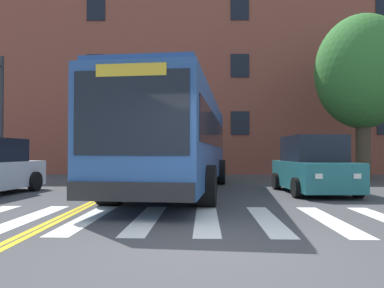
# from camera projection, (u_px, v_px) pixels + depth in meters

# --- Properties ---
(ground_plane) EXTENTS (120.00, 120.00, 0.00)m
(ground_plane) POSITION_uv_depth(u_px,v_px,m) (203.00, 250.00, 5.08)
(ground_plane) COLOR #424244
(crosswalk) EXTENTS (16.04, 3.65, 0.01)m
(crosswalk) POSITION_uv_depth(u_px,v_px,m) (177.00, 219.00, 7.40)
(crosswalk) COLOR white
(crosswalk) RESTS_ON ground
(lane_line_yellow_inner) EXTENTS (0.12, 36.00, 0.01)m
(lane_line_yellow_inner) POSITION_uv_depth(u_px,v_px,m) (148.00, 175.00, 21.43)
(lane_line_yellow_inner) COLOR gold
(lane_line_yellow_inner) RESTS_ON ground
(lane_line_yellow_outer) EXTENTS (0.12, 36.00, 0.01)m
(lane_line_yellow_outer) POSITION_uv_depth(u_px,v_px,m) (151.00, 175.00, 21.43)
(lane_line_yellow_outer) COLOR gold
(lane_line_yellow_outer) RESTS_ON ground
(city_bus) EXTENTS (3.81, 12.27, 3.26)m
(city_bus) POSITION_uv_depth(u_px,v_px,m) (180.00, 139.00, 12.96)
(city_bus) COLOR #2D5699
(city_bus) RESTS_ON ground
(car_teal_far_lane) EXTENTS (2.09, 4.07, 1.87)m
(car_teal_far_lane) POSITION_uv_depth(u_px,v_px,m) (313.00, 167.00, 12.16)
(car_teal_far_lane) COLOR #236B70
(car_teal_far_lane) RESTS_ON ground
(street_tree_curbside_large) EXTENTS (4.59, 4.38, 7.90)m
(street_tree_curbside_large) POSITION_uv_depth(u_px,v_px,m) (362.00, 72.00, 17.82)
(street_tree_curbside_large) COLOR #4C3D2D
(street_tree_curbside_large) RESTS_ON ground
(building_facade) EXTENTS (43.53, 9.71, 12.35)m
(building_facade) POSITION_uv_depth(u_px,v_px,m) (232.00, 86.00, 27.23)
(building_facade) COLOR brown
(building_facade) RESTS_ON ground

